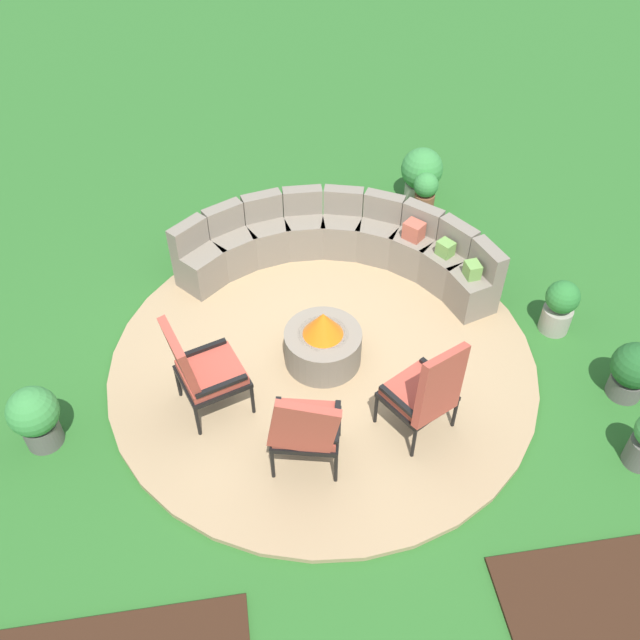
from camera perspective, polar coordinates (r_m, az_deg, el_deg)
ground_plane at (r=7.39m, az=0.24°, el=-3.56°), size 24.00×24.00×0.00m
patio_circle at (r=7.36m, az=0.24°, el=-3.40°), size 4.47×4.47×0.06m
mulch_bed_right at (r=6.42m, az=24.66°, el=-21.72°), size 2.03×1.40×0.04m
fire_pit at (r=7.15m, az=0.24°, el=-1.87°), size 0.80×0.80×0.67m
curved_stone_bench at (r=8.22m, az=1.67°, el=6.06°), size 3.58×1.82×0.79m
lounge_chair_front_left at (r=6.59m, az=-9.76°, el=-3.96°), size 0.79×0.75×1.15m
lounge_chair_front_right at (r=6.11m, az=-1.22°, el=-8.78°), size 0.72×0.67×1.07m
lounge_chair_back_left at (r=6.39m, az=8.75°, el=-5.78°), size 0.79×0.81×1.17m
potted_plant_1 at (r=7.52m, az=24.31°, el=-3.73°), size 0.46×0.46×0.65m
potted_plant_2 at (r=7.93m, az=19.07°, el=1.10°), size 0.36×0.36×0.66m
potted_plant_3 at (r=6.97m, az=-22.33°, el=-7.30°), size 0.47×0.47×0.69m
potted_plant_4 at (r=9.49m, az=8.32°, el=11.80°), size 0.55×0.55×0.76m
potted_plant_5 at (r=9.24m, az=8.62°, el=10.27°), size 0.32×0.32×0.63m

